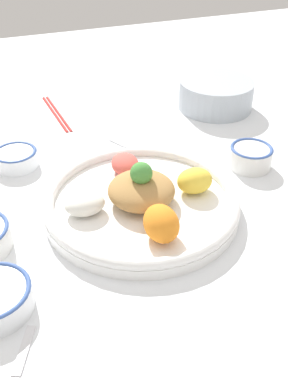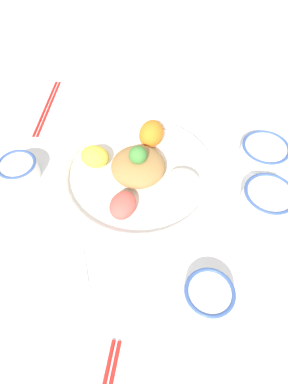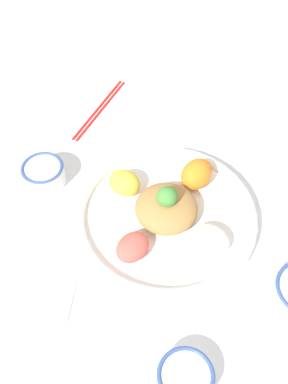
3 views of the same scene
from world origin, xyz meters
TOP-DOWN VIEW (x-y plane):
  - ground_plane at (0.00, 0.00)m, footprint 2.40×2.40m
  - salad_platter at (-0.02, -0.03)m, footprint 0.36×0.36m
  - sauce_bowl_red at (0.17, -0.27)m, footprint 0.09×0.09m
  - rice_bowl_blue at (0.25, 0.11)m, footprint 0.11×0.11m
  - sauce_bowl_dark at (-0.29, -0.09)m, footprint 0.09×0.09m
  - rice_bowl_plain at (0.27, -0.03)m, footprint 0.11×0.11m
  - chopsticks_pair_near at (-0.33, 0.15)m, footprint 0.05×0.23m
  - serving_spoon_main at (0.24, 0.23)m, footprint 0.07×0.12m
  - serving_spoon_extra at (-0.05, -0.30)m, footprint 0.07×0.11m

SIDE VIEW (x-z plane):
  - ground_plane at x=0.00m, z-range 0.00..0.00m
  - serving_spoon_main at x=0.24m, z-range 0.00..0.01m
  - serving_spoon_extra at x=-0.05m, z-range 0.00..0.01m
  - chopsticks_pair_near at x=-0.33m, z-range 0.00..0.01m
  - sauce_bowl_red at x=0.17m, z-range 0.00..0.04m
  - rice_bowl_blue at x=0.25m, z-range 0.00..0.04m
  - salad_platter at x=-0.02m, z-range -0.03..0.07m
  - rice_bowl_plain at x=0.27m, z-range 0.00..0.05m
  - sauce_bowl_dark at x=-0.29m, z-range 0.00..0.05m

